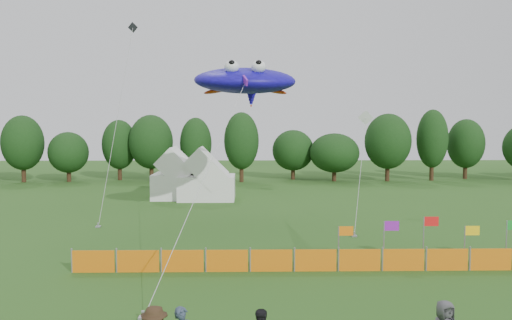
{
  "coord_description": "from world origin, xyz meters",
  "views": [
    {
      "loc": [
        -0.37,
        -14.06,
        6.59
      ],
      "look_at": [
        0.0,
        6.0,
        5.2
      ],
      "focal_mm": 35.0,
      "sensor_mm": 36.0,
      "label": 1
    }
  ],
  "objects_px": {
    "tent_right": "(207,180)",
    "barrier_fence": "(315,260)",
    "tent_left": "(177,178)",
    "stingray_kite": "(246,82)"
  },
  "relations": [
    {
      "from": "tent_right",
      "to": "barrier_fence",
      "type": "xyz_separation_m",
      "value": [
        6.64,
        -22.06,
        -1.28
      ]
    },
    {
      "from": "tent_left",
      "to": "tent_right",
      "type": "bearing_deg",
      "value": -16.79
    },
    {
      "from": "stingray_kite",
      "to": "barrier_fence",
      "type": "bearing_deg",
      "value": -72.72
    },
    {
      "from": "tent_right",
      "to": "tent_left",
      "type": "bearing_deg",
      "value": 163.21
    },
    {
      "from": "tent_right",
      "to": "barrier_fence",
      "type": "distance_m",
      "value": 23.08
    },
    {
      "from": "stingray_kite",
      "to": "tent_right",
      "type": "bearing_deg",
      "value": 106.29
    },
    {
      "from": "tent_right",
      "to": "barrier_fence",
      "type": "height_order",
      "value": "tent_right"
    },
    {
      "from": "tent_left",
      "to": "barrier_fence",
      "type": "bearing_deg",
      "value": -67.6
    },
    {
      "from": "tent_left",
      "to": "barrier_fence",
      "type": "relative_size",
      "value": 0.19
    },
    {
      "from": "tent_left",
      "to": "stingray_kite",
      "type": "height_order",
      "value": "stingray_kite"
    }
  ]
}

